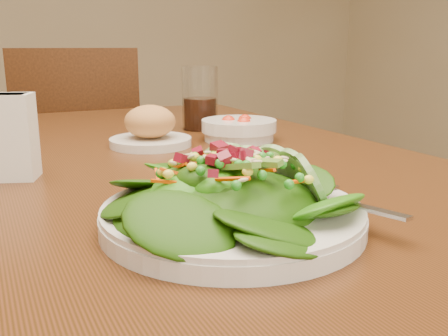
# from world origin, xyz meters

# --- Properties ---
(dining_table) EXTENTS (0.90, 1.40, 0.75)m
(dining_table) POSITION_xyz_m (0.00, 0.00, 0.65)
(dining_table) COLOR #4E2513
(dining_table) RESTS_ON ground_plane
(chair_far) EXTENTS (0.51, 0.51, 0.93)m
(chair_far) POSITION_xyz_m (0.06, 1.01, 0.49)
(chair_far) COLOR #47230C
(chair_far) RESTS_ON ground_plane
(salad_plate) EXTENTS (0.28, 0.28, 0.08)m
(salad_plate) POSITION_xyz_m (-0.02, -0.35, 0.78)
(salad_plate) COLOR silver
(salad_plate) RESTS_ON dining_table
(bread_plate) EXTENTS (0.16, 0.16, 0.08)m
(bread_plate) POSITION_xyz_m (0.03, 0.11, 0.78)
(bread_plate) COLOR silver
(bread_plate) RESTS_ON dining_table
(tomato_bowl) EXTENTS (0.15, 0.15, 0.05)m
(tomato_bowl) POSITION_xyz_m (0.21, 0.09, 0.77)
(tomato_bowl) COLOR silver
(tomato_bowl) RESTS_ON dining_table
(drinking_glass) EXTENTS (0.08, 0.08, 0.14)m
(drinking_glass) POSITION_xyz_m (0.20, 0.25, 0.81)
(drinking_glass) COLOR silver
(drinking_glass) RESTS_ON dining_table
(napkin_holder) EXTENTS (0.11, 0.08, 0.12)m
(napkin_holder) POSITION_xyz_m (-0.23, -0.02, 0.82)
(napkin_holder) COLOR white
(napkin_holder) RESTS_ON dining_table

